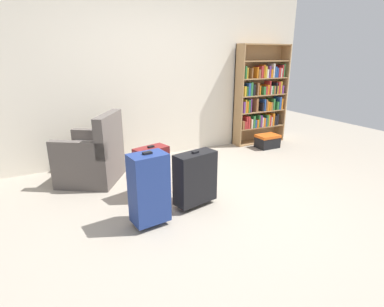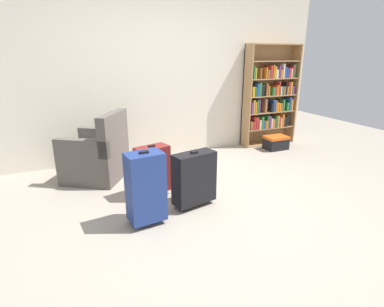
{
  "view_description": "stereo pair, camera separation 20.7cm",
  "coord_description": "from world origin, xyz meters",
  "px_view_note": "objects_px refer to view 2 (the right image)",
  "views": [
    {
      "loc": [
        -1.58,
        -2.48,
        1.61
      ],
      "look_at": [
        -0.11,
        0.38,
        0.55
      ],
      "focal_mm": 28.5,
      "sensor_mm": 36.0,
      "label": 1
    },
    {
      "loc": [
        -1.39,
        -2.57,
        1.61
      ],
      "look_at": [
        -0.11,
        0.38,
        0.55
      ],
      "focal_mm": 28.5,
      "sensor_mm": 36.0,
      "label": 2
    }
  ],
  "objects_px": {
    "suitcase_navy_blue": "(146,187)",
    "suitcase_dark_red": "(153,170)",
    "suitcase_black": "(194,178)",
    "armchair": "(97,156)",
    "mug": "(137,174)",
    "bookshelf": "(270,97)",
    "storage_box": "(276,142)"
  },
  "relations": [
    {
      "from": "suitcase_navy_blue",
      "to": "suitcase_dark_red",
      "type": "distance_m",
      "value": 0.64
    },
    {
      "from": "suitcase_black",
      "to": "armchair",
      "type": "bearing_deg",
      "value": 124.7
    },
    {
      "from": "mug",
      "to": "bookshelf",
      "type": "bearing_deg",
      "value": 14.12
    },
    {
      "from": "mug",
      "to": "suitcase_black",
      "type": "bearing_deg",
      "value": -70.29
    },
    {
      "from": "mug",
      "to": "storage_box",
      "type": "distance_m",
      "value": 2.57
    },
    {
      "from": "armchair",
      "to": "mug",
      "type": "xyz_separation_m",
      "value": [
        0.47,
        -0.17,
        -0.27
      ]
    },
    {
      "from": "storage_box",
      "to": "suitcase_dark_red",
      "type": "bearing_deg",
      "value": -159.89
    },
    {
      "from": "mug",
      "to": "suitcase_navy_blue",
      "type": "bearing_deg",
      "value": -99.1
    },
    {
      "from": "mug",
      "to": "suitcase_dark_red",
      "type": "relative_size",
      "value": 0.19
    },
    {
      "from": "mug",
      "to": "suitcase_navy_blue",
      "type": "xyz_separation_m",
      "value": [
        -0.19,
        -1.21,
        0.34
      ]
    },
    {
      "from": "storage_box",
      "to": "suitcase_navy_blue",
      "type": "bearing_deg",
      "value": -151.29
    },
    {
      "from": "storage_box",
      "to": "suitcase_dark_red",
      "type": "distance_m",
      "value": 2.68
    },
    {
      "from": "armchair",
      "to": "suitcase_navy_blue",
      "type": "xyz_separation_m",
      "value": [
        0.28,
        -1.39,
        0.07
      ]
    },
    {
      "from": "bookshelf",
      "to": "armchair",
      "type": "bearing_deg",
      "value": -171.03
    },
    {
      "from": "suitcase_black",
      "to": "suitcase_navy_blue",
      "type": "bearing_deg",
      "value": -165.26
    },
    {
      "from": "bookshelf",
      "to": "armchair",
      "type": "xyz_separation_m",
      "value": [
        -3.12,
        -0.49,
        -0.54
      ]
    },
    {
      "from": "armchair",
      "to": "suitcase_navy_blue",
      "type": "relative_size",
      "value": 1.29
    },
    {
      "from": "suitcase_dark_red",
      "to": "suitcase_navy_blue",
      "type": "bearing_deg",
      "value": -112.33
    },
    {
      "from": "armchair",
      "to": "mug",
      "type": "distance_m",
      "value": 0.57
    },
    {
      "from": "suitcase_dark_red",
      "to": "armchair",
      "type": "bearing_deg",
      "value": 123.14
    },
    {
      "from": "bookshelf",
      "to": "suitcase_navy_blue",
      "type": "relative_size",
      "value": 2.34
    },
    {
      "from": "mug",
      "to": "storage_box",
      "type": "height_order",
      "value": "storage_box"
    },
    {
      "from": "suitcase_black",
      "to": "storage_box",
      "type": "bearing_deg",
      "value": 31.92
    },
    {
      "from": "mug",
      "to": "suitcase_navy_blue",
      "type": "relative_size",
      "value": 0.16
    },
    {
      "from": "suitcase_dark_red",
      "to": "mug",
      "type": "bearing_deg",
      "value": 94.28
    },
    {
      "from": "armchair",
      "to": "suitcase_black",
      "type": "relative_size",
      "value": 1.53
    },
    {
      "from": "armchair",
      "to": "suitcase_navy_blue",
      "type": "distance_m",
      "value": 1.42
    },
    {
      "from": "bookshelf",
      "to": "suitcase_dark_red",
      "type": "height_order",
      "value": "bookshelf"
    },
    {
      "from": "armchair",
      "to": "storage_box",
      "type": "distance_m",
      "value": 3.04
    },
    {
      "from": "armchair",
      "to": "suitcase_black",
      "type": "height_order",
      "value": "armchair"
    },
    {
      "from": "bookshelf",
      "to": "suitcase_dark_red",
      "type": "distance_m",
      "value": 2.95
    },
    {
      "from": "suitcase_dark_red",
      "to": "suitcase_black",
      "type": "bearing_deg",
      "value": -52.58
    }
  ]
}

